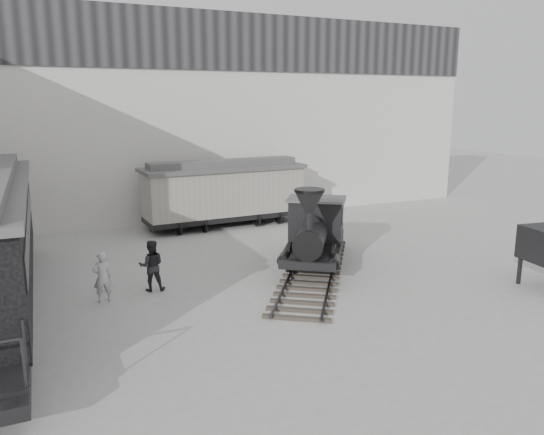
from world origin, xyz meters
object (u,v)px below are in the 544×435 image
locomotive (315,236)px  visitor_b (151,266)px  boxcar (224,191)px  visitor_a (102,277)px

locomotive → visitor_b: bearing=-145.3°
boxcar → visitor_a: bearing=-132.2°
visitor_a → boxcar: bearing=-135.5°
boxcar → visitor_b: bearing=-126.4°
locomotive → boxcar: (-0.86, 8.24, 0.57)m
locomotive → visitor_b: size_ratio=5.10×
locomotive → boxcar: bearing=130.5°
visitor_b → locomotive: bearing=-167.4°
visitor_a → visitor_b: 1.72m
boxcar → visitor_a: boxcar is taller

